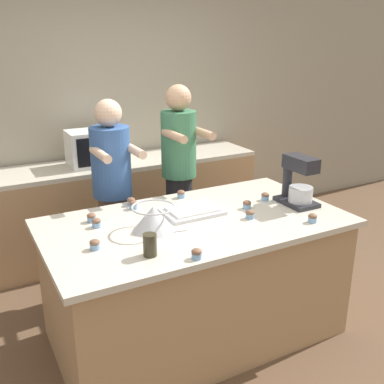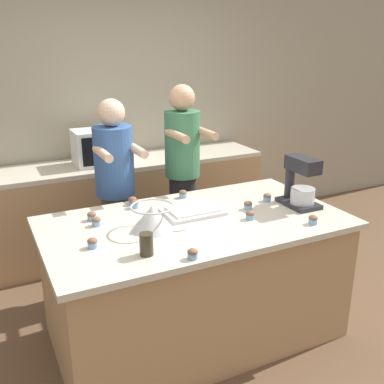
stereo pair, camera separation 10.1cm
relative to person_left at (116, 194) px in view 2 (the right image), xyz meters
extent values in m
plane|color=brown|center=(0.30, -0.82, -0.85)|extent=(16.00, 16.00, 0.00)
cube|color=gray|center=(0.30, 1.11, 0.50)|extent=(10.00, 0.06, 2.70)
cube|color=#A87F56|center=(0.30, -0.82, -0.43)|extent=(1.92, 1.03, 0.84)
cube|color=beige|center=(0.30, -0.82, 0.01)|extent=(2.00, 1.09, 0.04)
cube|color=#A87F56|center=(0.30, 0.76, -0.42)|extent=(2.80, 0.60, 0.87)
cube|color=beige|center=(0.30, 0.76, 0.04)|extent=(2.80, 0.60, 0.04)
cylinder|color=brown|center=(0.00, 0.00, -0.43)|extent=(0.24, 0.24, 0.85)
cylinder|color=#335693|center=(0.00, 0.00, 0.27)|extent=(0.31, 0.31, 0.55)
sphere|color=#DBB293|center=(0.00, 0.00, 0.65)|extent=(0.21, 0.21, 0.21)
cylinder|color=#DBB293|center=(-0.13, -0.17, 0.38)|extent=(0.06, 0.34, 0.06)
cylinder|color=#DBB293|center=(0.13, -0.17, 0.38)|extent=(0.06, 0.34, 0.06)
cylinder|color=#232328|center=(0.58, 0.00, -0.39)|extent=(0.23, 0.23, 0.93)
cylinder|color=#38704C|center=(0.58, 0.00, 0.35)|extent=(0.29, 0.29, 0.54)
sphere|color=tan|center=(0.58, 0.00, 0.72)|extent=(0.21, 0.21, 0.21)
cylinder|color=tan|center=(0.46, -0.17, 0.46)|extent=(0.06, 0.34, 0.06)
cylinder|color=tan|center=(0.71, -0.17, 0.46)|extent=(0.06, 0.34, 0.06)
cube|color=#232328|center=(1.09, -0.89, 0.04)|extent=(0.20, 0.30, 0.03)
cylinder|color=#232328|center=(1.09, -0.78, 0.17)|extent=(0.07, 0.07, 0.23)
cube|color=#232328|center=(1.09, -0.91, 0.34)|extent=(0.13, 0.26, 0.10)
cylinder|color=#BCBCC1|center=(1.09, -0.93, 0.11)|extent=(0.17, 0.17, 0.11)
cone|color=#BCBCC1|center=(-0.02, -0.83, 0.11)|extent=(0.27, 0.27, 0.16)
torus|color=#BCBCC1|center=(-0.02, -0.83, 0.18)|extent=(0.27, 0.27, 0.01)
cube|color=silver|center=(0.33, -0.70, 0.04)|extent=(0.40, 0.29, 0.02)
cube|color=white|center=(0.33, -0.70, 0.06)|extent=(0.32, 0.23, 0.02)
cube|color=silver|center=(0.11, 0.76, 0.22)|extent=(0.51, 0.33, 0.32)
cube|color=black|center=(0.06, 0.59, 0.22)|extent=(0.35, 0.01, 0.26)
cube|color=#2D2D2D|center=(0.29, 0.59, 0.22)|extent=(0.10, 0.01, 0.26)
cylinder|color=#332D1E|center=(-0.17, -1.15, 0.09)|extent=(0.08, 0.08, 0.13)
cube|color=#BCBCC1|center=(0.09, -0.93, 0.03)|extent=(0.14, 0.04, 0.01)
cube|color=black|center=(-0.02, -0.91, 0.03)|extent=(0.08, 0.03, 0.01)
cylinder|color=#759EC6|center=(0.93, -0.73, 0.05)|extent=(0.06, 0.06, 0.03)
ellipsoid|color=brown|center=(0.93, -0.73, 0.07)|extent=(0.06, 0.06, 0.04)
cylinder|color=#759EC6|center=(0.01, -0.43, 0.05)|extent=(0.06, 0.06, 0.03)
ellipsoid|color=brown|center=(0.01, -0.43, 0.07)|extent=(0.06, 0.06, 0.04)
cylinder|color=#759EC6|center=(0.63, -0.96, 0.05)|extent=(0.06, 0.06, 0.03)
ellipsoid|color=brown|center=(0.63, -0.96, 0.07)|extent=(0.06, 0.06, 0.04)
cylinder|color=#759EC6|center=(0.02, -0.35, 0.05)|extent=(0.06, 0.06, 0.03)
ellipsoid|color=brown|center=(0.02, -0.35, 0.07)|extent=(0.06, 0.06, 0.04)
cylinder|color=#759EC6|center=(0.72, -0.80, 0.05)|extent=(0.06, 0.06, 0.03)
ellipsoid|color=brown|center=(0.72, -0.80, 0.07)|extent=(0.06, 0.06, 0.04)
cylinder|color=#759EC6|center=(0.95, -1.21, 0.05)|extent=(0.06, 0.06, 0.03)
ellipsoid|color=brown|center=(0.95, -1.21, 0.07)|extent=(0.06, 0.06, 0.04)
cylinder|color=#759EC6|center=(-0.32, -0.52, 0.05)|extent=(0.06, 0.06, 0.03)
ellipsoid|color=brown|center=(-0.32, -0.52, 0.07)|extent=(0.06, 0.06, 0.04)
cylinder|color=#759EC6|center=(0.03, -1.30, 0.05)|extent=(0.06, 0.06, 0.03)
ellipsoid|color=brown|center=(0.03, -1.30, 0.07)|extent=(0.06, 0.06, 0.04)
cylinder|color=#759EC6|center=(-0.42, -0.93, 0.05)|extent=(0.06, 0.06, 0.03)
ellipsoid|color=brown|center=(-0.42, -0.93, 0.07)|extent=(0.06, 0.06, 0.04)
cylinder|color=#759EC6|center=(0.41, -0.38, 0.05)|extent=(0.06, 0.06, 0.03)
ellipsoid|color=brown|center=(0.41, -0.38, 0.07)|extent=(0.06, 0.06, 0.04)
cylinder|color=#759EC6|center=(-0.32, -0.62, 0.05)|extent=(0.06, 0.06, 0.03)
ellipsoid|color=brown|center=(-0.32, -0.62, 0.07)|extent=(0.06, 0.06, 0.04)
camera|label=1|loc=(-1.03, -3.23, 1.17)|focal=42.00mm
camera|label=2|loc=(-0.94, -3.28, 1.17)|focal=42.00mm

